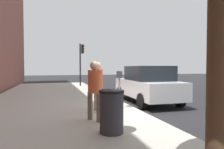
% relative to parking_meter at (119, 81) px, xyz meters
% --- Properties ---
extents(ground_plane, '(80.00, 80.00, 0.00)m').
position_rel_parking_meter_xyz_m(ground_plane, '(-0.31, -0.60, -1.17)').
color(ground_plane, '#232326').
rests_on(ground_plane, ground).
extents(sidewalk_slab, '(28.00, 6.00, 0.15)m').
position_rel_parking_meter_xyz_m(sidewalk_slab, '(-0.31, 2.40, -1.09)').
color(sidewalk_slab, '#B7B2A8').
rests_on(sidewalk_slab, ground_plane).
extents(parking_meter, '(0.36, 0.12, 1.41)m').
position_rel_parking_meter_xyz_m(parking_meter, '(0.00, 0.00, 0.00)').
color(parking_meter, gray).
rests_on(parking_meter, sidewalk_slab).
extents(pedestrian_at_meter, '(0.53, 0.38, 1.74)m').
position_rel_parking_meter_xyz_m(pedestrian_at_meter, '(-0.28, 0.91, 0.00)').
color(pedestrian_at_meter, tan).
rests_on(pedestrian_at_meter, sidewalk_slab).
extents(pedestrian_bystander, '(0.47, 0.38, 1.72)m').
position_rel_parking_meter_xyz_m(pedestrian_bystander, '(-1.46, 1.27, -0.01)').
color(pedestrian_bystander, '#726656').
rests_on(pedestrian_bystander, sidewalk_slab).
extents(parked_sedan_near, '(4.46, 2.08, 1.77)m').
position_rel_parking_meter_xyz_m(parked_sedan_near, '(1.52, -1.95, -0.27)').
color(parked_sedan_near, silver).
rests_on(parked_sedan_near, ground_plane).
extents(traffic_signal, '(0.24, 0.44, 3.60)m').
position_rel_parking_meter_xyz_m(traffic_signal, '(9.75, 0.07, 1.41)').
color(traffic_signal, black).
rests_on(traffic_signal, sidewalk_slab).
extents(trash_bin, '(0.59, 0.59, 1.01)m').
position_rel_parking_meter_xyz_m(trash_bin, '(-2.61, 1.10, -0.51)').
color(trash_bin, '#2D2D33').
rests_on(trash_bin, sidewalk_slab).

